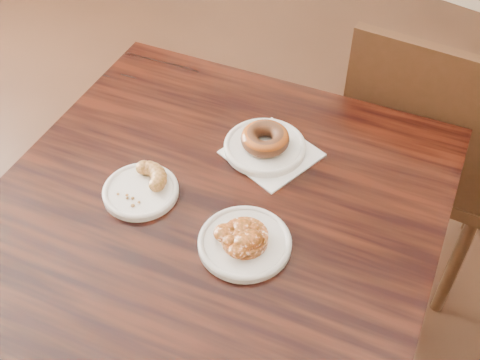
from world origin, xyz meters
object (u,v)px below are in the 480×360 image
Objects in this scene: cafe_table at (218,306)px; apple_fritter at (245,236)px; chair_far at (428,148)px; cruller_fragment at (139,184)px; glazed_donut at (265,139)px.

apple_fritter is (0.11, -0.04, 0.40)m from cafe_table.
cruller_fragment is at bearing 60.11° from chair_far.
cafe_table is 0.45m from glazed_donut.
glazed_donut is 0.96× the size of cruller_fragment.
cafe_table is 0.42m from apple_fritter.
cafe_table is 8.37× the size of glazed_donut.
glazed_donut is 0.28m from cruller_fragment.
cafe_table is at bearing 157.97° from apple_fritter.
chair_far is (0.19, 0.74, 0.08)m from cafe_table.
apple_fritter is (0.12, -0.23, -0.01)m from glazed_donut.
cafe_table is 0.43m from cruller_fragment.
chair_far is at bearing 83.99° from apple_fritter.
cruller_fragment is (-0.13, -0.25, -0.01)m from glazed_donut.
chair_far is 8.64× the size of glazed_donut.
glazed_donut is at bearing 62.33° from chair_far.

